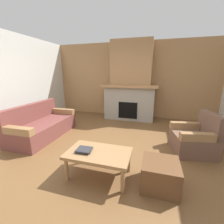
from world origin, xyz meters
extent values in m
plane|color=brown|center=(0.00, 0.00, 0.00)|extent=(9.00, 9.00, 0.00)
cube|color=#A87A4C|center=(0.00, 3.00, 1.35)|extent=(6.00, 0.12, 2.70)
cube|color=gray|center=(0.00, 2.59, 0.57)|extent=(1.70, 0.70, 1.15)
cube|color=black|center=(0.00, 2.26, 0.38)|extent=(0.64, 0.08, 0.56)
cube|color=#A87A4C|center=(0.00, 2.54, 1.19)|extent=(1.90, 0.82, 0.08)
cube|color=#A87A4C|center=(0.00, 2.69, 1.97)|extent=(1.40, 0.50, 1.47)
cube|color=brown|center=(-1.88, 0.38, 0.20)|extent=(0.88, 1.82, 0.40)
cube|color=brown|center=(-2.22, 0.37, 0.62)|extent=(0.20, 1.80, 0.45)
cube|color=#997047|center=(-1.87, -0.44, 0.48)|extent=(0.84, 0.18, 0.15)
cube|color=#997047|center=(-1.90, 1.20, 0.48)|extent=(0.84, 0.18, 0.15)
cube|color=brown|center=(1.68, 0.57, 0.20)|extent=(0.89, 0.89, 0.40)
cube|color=brown|center=(1.98, 0.63, 0.62)|extent=(0.29, 0.77, 0.45)
cube|color=#997047|center=(1.62, 0.87, 0.48)|extent=(0.77, 0.29, 0.15)
cube|color=#997047|center=(1.74, 0.27, 0.48)|extent=(0.77, 0.29, 0.15)
cube|color=#997047|center=(0.07, -0.69, 0.41)|extent=(1.00, 0.60, 0.05)
cylinder|color=#997047|center=(-0.37, -0.93, 0.19)|extent=(0.06, 0.06, 0.38)
cylinder|color=#997047|center=(0.51, -0.93, 0.19)|extent=(0.06, 0.06, 0.38)
cylinder|color=#997047|center=(-0.37, -0.45, 0.19)|extent=(0.06, 0.06, 0.38)
cylinder|color=#997047|center=(0.51, -0.45, 0.19)|extent=(0.06, 0.06, 0.38)
cube|color=brown|center=(1.01, -0.66, 0.20)|extent=(0.52, 0.52, 0.40)
cube|color=#2D2D33|center=(-0.16, -0.73, 0.44)|extent=(0.27, 0.23, 0.02)
cube|color=#2D2D33|center=(-0.15, -0.74, 0.46)|extent=(0.24, 0.21, 0.02)
camera|label=1|loc=(0.86, -2.63, 1.63)|focal=23.73mm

